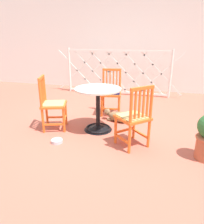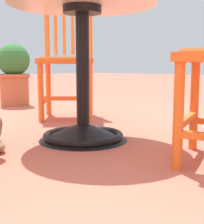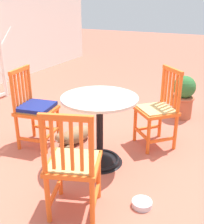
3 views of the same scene
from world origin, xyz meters
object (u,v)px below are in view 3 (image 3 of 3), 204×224
Objects in this scene: orange_chair_facing_out at (158,110)px; pet_water_bowl at (142,204)px; orange_chair_at_corner at (73,165)px; terracotta_planter at (183,96)px; orange_chair_near_fence at (35,109)px; cafe_table at (100,138)px; tabby_cat at (74,136)px.

pet_water_bowl is at bearing -169.55° from orange_chair_facing_out.
terracotta_planter is at bearing -8.91° from orange_chair_at_corner.
pet_water_bowl is at bearing -108.64° from orange_chair_near_fence.
orange_chair_near_fence is 5.36× the size of pet_water_bowl.
cafe_table is at bearing 11.21° from orange_chair_at_corner.
orange_chair_facing_out reaches higher than cafe_table.
orange_chair_facing_out is 0.98m from terracotta_planter.
orange_chair_near_fence is 1.27m from orange_chair_at_corner.
cafe_table is 0.79m from orange_chair_facing_out.
orange_chair_near_fence is 1.60m from pet_water_bowl.
orange_chair_near_fence is (0.03, 0.84, 0.16)m from cafe_table.
cafe_table reaches higher than terracotta_planter.
orange_chair_facing_out is 1.03m from tabby_cat.
terracotta_planter is (2.37, -0.37, -0.11)m from orange_chair_at_corner.
orange_chair_at_corner is at bearing -148.33° from tabby_cat.
cafe_table is at bearing 146.94° from orange_chair_facing_out.
tabby_cat reaches higher than pet_water_bowl.
orange_chair_at_corner is at bearing -168.79° from cafe_table.
orange_chair_at_corner is at bearing -128.61° from orange_chair_near_fence.
pet_water_bowl is at bearing -177.13° from terracotta_planter.
terracotta_planter is at bearing -40.64° from orange_chair_near_fence.
cafe_table reaches higher than tabby_cat.
terracotta_planter is at bearing -17.94° from cafe_table.
terracotta_planter is 2.10m from pet_water_bowl.
tabby_cat is (0.21, -0.37, -0.35)m from orange_chair_near_fence.
orange_chair_facing_out reaches higher than pet_water_bowl.
tabby_cat is at bearing 31.67° from orange_chair_at_corner.
orange_chair_near_fence reaches higher than cafe_table.
pet_water_bowl is (0.30, -0.48, -0.41)m from orange_chair_at_corner.
tabby_cat is at bearing -60.97° from orange_chair_near_fence.
orange_chair_near_fence and orange_chair_facing_out have the same top height.
orange_chair_near_fence is at bearing 139.36° from terracotta_planter.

